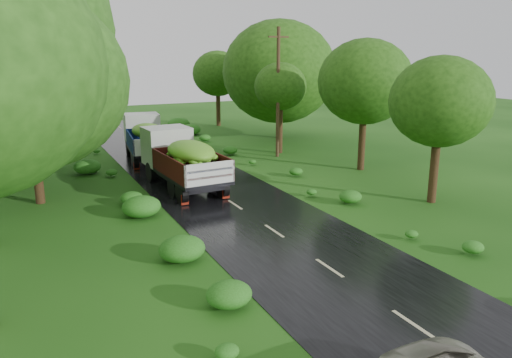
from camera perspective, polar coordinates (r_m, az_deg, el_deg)
ground at (r=14.64m, az=17.52°, el=-15.58°), size 120.00×120.00×0.00m
road at (r=18.14m, az=6.60°, el=-8.90°), size 6.50×80.00×0.02m
road_lines at (r=18.92m, az=4.96°, el=-7.81°), size 0.12×69.60×0.00m
truck_near at (r=26.98m, az=-8.62°, el=2.55°), size 2.89×7.26×3.00m
truck_far at (r=34.59m, az=-12.48°, el=4.86°), size 3.18×7.08×2.88m
utility_pole at (r=34.39m, az=2.53°, el=9.95°), size 1.53×0.25×8.74m
trees_right at (r=37.71m, az=4.50°, el=11.37°), size 6.61×31.80×7.48m
shrubs at (r=25.63m, az=-4.20°, el=-1.04°), size 11.90×44.00×0.70m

